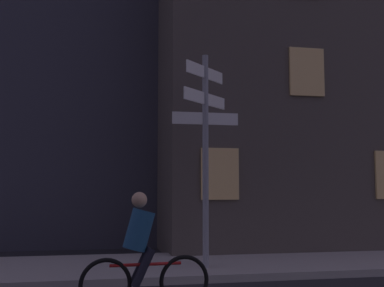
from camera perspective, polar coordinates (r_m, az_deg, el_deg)
sidewalk_kerb at (r=10.51m, az=6.35°, el=-14.05°), size 40.00×3.13×0.14m
signpost at (r=9.45m, az=1.61°, el=0.60°), size 1.33×1.07×4.18m
cyclist at (r=6.84m, az=-5.94°, el=-13.00°), size 1.82×0.35×1.61m
building_right_block at (r=18.10m, az=13.55°, el=14.62°), size 11.12×9.22×15.61m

